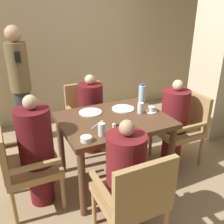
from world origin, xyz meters
TOP-DOWN VIEW (x-y plane):
  - ground_plane at (0.00, 0.00)m, footprint 16.00×16.00m
  - wall_back at (0.00, 2.00)m, footprint 8.00×0.06m
  - pillar_stone at (1.92, 0.44)m, footprint 0.58×0.58m
  - dining_table at (0.00, 0.00)m, footprint 1.11×0.86m
  - chair_left_side at (-0.95, 0.00)m, footprint 0.51×0.51m
  - diner_in_left_chair at (-0.81, 0.00)m, footprint 0.32×0.32m
  - chair_far_side at (0.00, 0.82)m, footprint 0.51×0.51m
  - diner_in_far_chair at (-0.00, 0.68)m, footprint 0.32×0.32m
  - chair_right_side at (0.95, 0.00)m, footprint 0.51×0.51m
  - diner_in_right_chair at (0.81, 0.00)m, footprint 0.32×0.32m
  - chair_near_corner at (-0.22, -0.82)m, footprint 0.51×0.51m
  - diner_in_near_chair at (-0.22, -0.68)m, footprint 0.32×0.32m
  - standing_host at (-0.76, 1.37)m, footprint 0.28×0.31m
  - plate_main_left at (0.20, 0.17)m, footprint 0.25×0.25m
  - plate_main_right at (-0.17, 0.23)m, footprint 0.25×0.25m
  - teacup_with_saucer at (0.44, -0.03)m, footprint 0.13×0.13m
  - bowl_small at (-0.43, -0.33)m, footprint 0.10×0.10m
  - water_bottle at (0.49, 0.25)m, footprint 0.08×0.08m
  - glass_tall_near at (0.32, -0.01)m, footprint 0.07×0.07m
  - glass_tall_mid at (-0.26, -0.29)m, footprint 0.07×0.07m
  - salt_shaker at (-0.13, -0.27)m, footprint 0.03×0.03m
  - pepper_shaker at (-0.09, -0.27)m, footprint 0.03×0.03m
  - fork_beside_plate at (-0.20, -0.06)m, footprint 0.17×0.13m

SIDE VIEW (x-z plane):
  - ground_plane at x=0.00m, z-range 0.00..0.00m
  - chair_left_side at x=-0.95m, z-range 0.05..0.93m
  - chair_far_side at x=0.00m, z-range 0.05..0.93m
  - chair_right_side at x=0.95m, z-range 0.05..0.93m
  - chair_near_corner at x=-0.22m, z-range 0.05..0.93m
  - diner_in_far_chair at x=0.00m, z-range 0.02..1.08m
  - diner_in_near_chair at x=-0.22m, z-range 0.02..1.09m
  - diner_in_right_chair at x=0.81m, z-range 0.02..1.10m
  - diner_in_left_chair at x=-0.81m, z-range 0.02..1.16m
  - dining_table at x=0.00m, z-range 0.27..1.04m
  - fork_beside_plate at x=-0.20m, z-range 0.77..0.77m
  - plate_main_left at x=0.20m, z-range 0.77..0.78m
  - plate_main_right at x=-0.17m, z-range 0.77..0.78m
  - bowl_small at x=-0.43m, z-range 0.77..0.81m
  - teacup_with_saucer at x=0.44m, z-range 0.77..0.83m
  - pepper_shaker at x=-0.09m, z-range 0.77..0.85m
  - salt_shaker at x=-0.13m, z-range 0.77..0.85m
  - glass_tall_near at x=0.32m, z-range 0.77..0.89m
  - glass_tall_mid at x=-0.26m, z-range 0.77..0.89m
  - standing_host at x=-0.76m, z-range 0.06..1.69m
  - water_bottle at x=0.49m, z-range 0.76..1.00m
  - pillar_stone at x=1.92m, z-range 0.00..2.70m
  - wall_back at x=0.00m, z-range 0.00..2.80m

